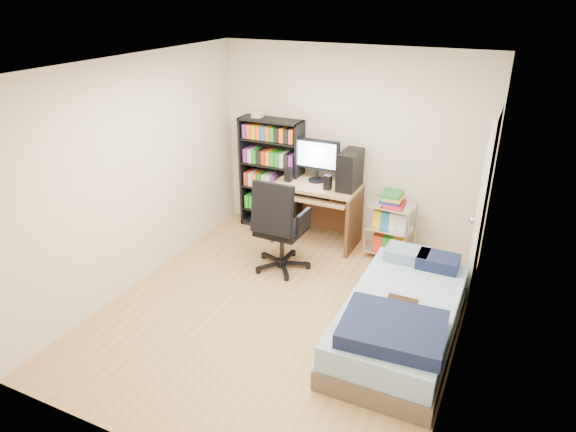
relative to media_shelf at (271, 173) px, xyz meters
The scene contains 7 objects.
room 2.16m from the media_shelf, 60.53° to the right, with size 3.58×4.08×2.58m.
media_shelf is the anchor object (origin of this frame).
computer_desk 0.87m from the media_shelf, ahead, with size 1.08×0.63×1.36m.
office_chair 1.30m from the media_shelf, 58.61° to the right, with size 0.69×0.69×1.15m.
wire_cart 1.76m from the media_shelf, ahead, with size 0.57×0.43×0.88m.
bed 2.95m from the media_shelf, 38.37° to the right, with size 1.00×2.00×0.57m.
door 2.81m from the media_shelf, 10.05° to the right, with size 0.12×0.80×2.00m.
Camera 1 is at (1.99, -4.05, 3.11)m, focal length 32.00 mm.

